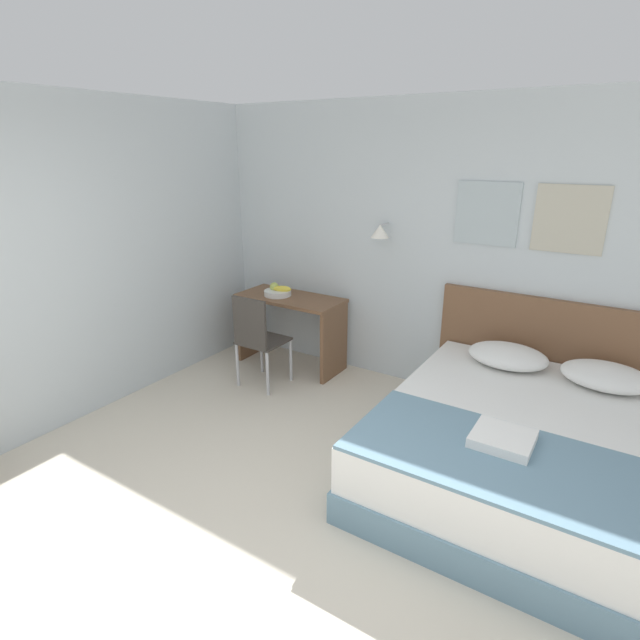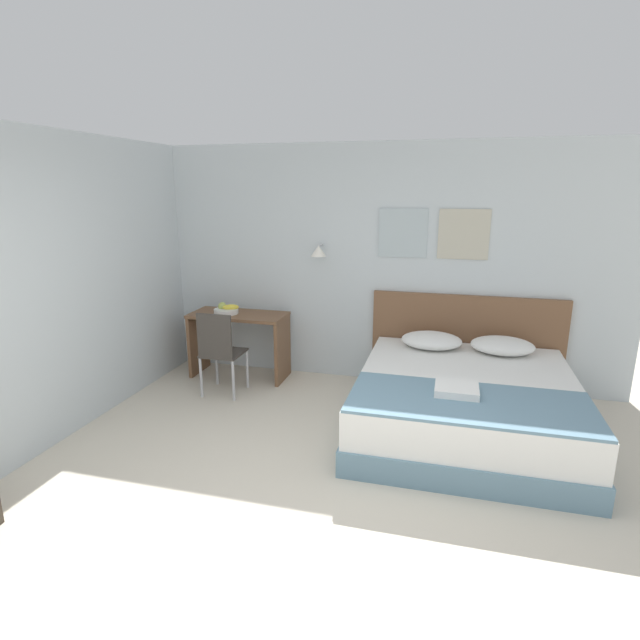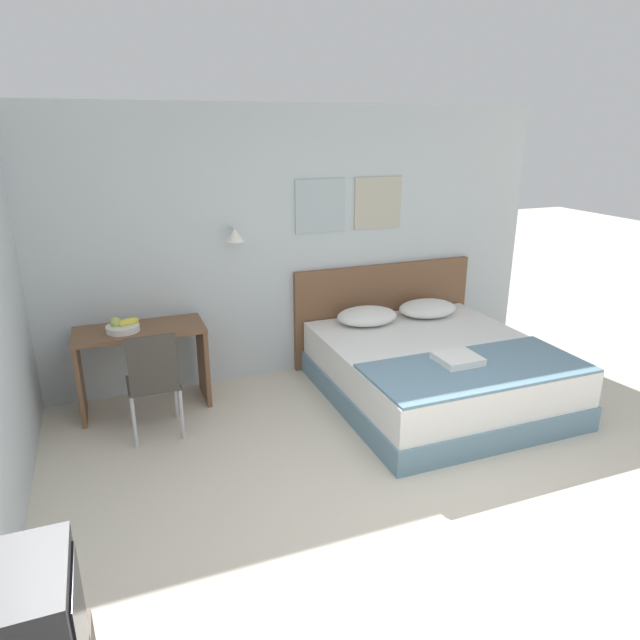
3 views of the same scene
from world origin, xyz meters
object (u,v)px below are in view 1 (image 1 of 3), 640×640
(bed, at_px, (528,452))
(desk_chair, at_px, (257,335))
(folded_towel_near_foot, at_px, (503,438))
(desk, at_px, (291,318))
(fruit_bowl, at_px, (278,291))
(pillow_right, at_px, (606,376))
(pillow_left, at_px, (508,356))
(headboard, at_px, (559,362))
(throw_blanket, at_px, (513,462))

(bed, height_order, desk_chair, desk_chair)
(folded_towel_near_foot, height_order, desk_chair, desk_chair)
(desk, distance_m, fruit_bowl, 0.31)
(pillow_right, height_order, folded_towel_near_foot, pillow_right)
(pillow_right, relative_size, desk, 0.56)
(pillow_left, relative_size, pillow_right, 1.00)
(bed, bearing_deg, desk_chair, 175.75)
(headboard, distance_m, fruit_bowl, 2.72)
(pillow_left, bearing_deg, folded_towel_near_foot, -78.12)
(bed, height_order, headboard, headboard)
(pillow_left, xyz_separation_m, fruit_bowl, (-2.34, 0.00, 0.18))
(desk, xyz_separation_m, desk_chair, (0.04, -0.61, 0.02))
(pillow_left, xyz_separation_m, throw_blanket, (0.35, -1.37, -0.07))
(bed, bearing_deg, desk, 162.76)
(headboard, height_order, fruit_bowl, headboard)
(desk, height_order, fruit_bowl, fruit_bowl)
(folded_towel_near_foot, bearing_deg, pillow_left, 101.88)
(pillow_right, xyz_separation_m, desk_chair, (-2.86, -0.57, -0.08))
(pillow_left, height_order, throw_blanket, pillow_left)
(pillow_left, distance_m, pillow_right, 0.70)
(headboard, relative_size, desk, 1.83)
(bed, xyz_separation_m, pillow_right, (0.35, 0.76, 0.35))
(headboard, height_order, pillow_right, headboard)
(bed, distance_m, pillow_left, 0.91)
(headboard, bearing_deg, pillow_left, -137.94)
(bed, relative_size, pillow_left, 3.36)
(pillow_right, height_order, desk, desk)
(bed, xyz_separation_m, desk, (-2.55, 0.79, 0.26))
(desk_chair, bearing_deg, fruit_bowl, 107.03)
(desk, bearing_deg, pillow_right, -0.61)
(folded_towel_near_foot, relative_size, desk, 0.31)
(pillow_left, xyz_separation_m, desk_chair, (-2.16, -0.57, -0.08))
(throw_blanket, height_order, fruit_bowl, fruit_bowl)
(bed, relative_size, headboard, 1.03)
(desk_chair, bearing_deg, folded_towel_near_foot, -15.04)
(pillow_right, bearing_deg, fruit_bowl, 179.97)
(folded_towel_near_foot, distance_m, fruit_bowl, 2.88)
(desk, bearing_deg, fruit_bowl, -167.55)
(folded_towel_near_foot, bearing_deg, bed, 78.42)
(headboard, relative_size, desk_chair, 2.20)
(pillow_left, distance_m, throw_blanket, 1.42)
(throw_blanket, xyz_separation_m, desk, (-2.55, 1.40, -0.03))
(desk, bearing_deg, bed, -17.24)
(bed, distance_m, pillow_right, 0.91)
(folded_towel_near_foot, relative_size, desk_chair, 0.37)
(pillow_left, distance_m, fruit_bowl, 2.34)
(headboard, relative_size, fruit_bowl, 6.89)
(desk_chair, bearing_deg, bed, -4.25)
(pillow_left, bearing_deg, throw_blanket, -75.59)
(bed, height_order, folded_towel_near_foot, folded_towel_near_foot)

